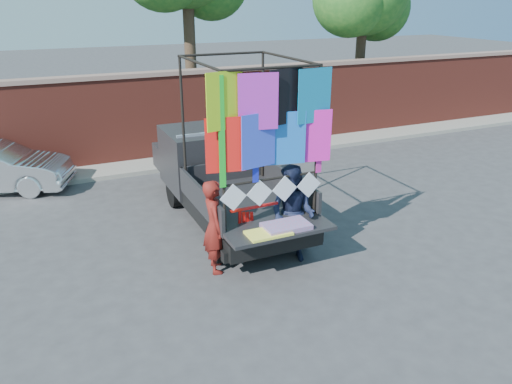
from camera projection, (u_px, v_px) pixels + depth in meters
name	position (u px, v px, depth m)	size (l,w,h in m)	color
ground	(276.00, 257.00, 9.49)	(90.00, 90.00, 0.00)	#38383A
brick_wall	(173.00, 114.00, 14.94)	(30.00, 0.45, 2.61)	maroon
curb	(182.00, 161.00, 14.81)	(30.00, 1.20, 0.12)	gray
pickup_truck	(217.00, 173.00, 11.24)	(2.27, 5.70, 3.59)	black
woman	(215.00, 226.00, 8.75)	(0.63, 0.41, 1.72)	maroon
man	(293.00, 214.00, 9.12)	(0.89, 0.69, 1.83)	#161C37
streamer_bundle	(249.00, 218.00, 8.86)	(0.93, 0.07, 0.64)	red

